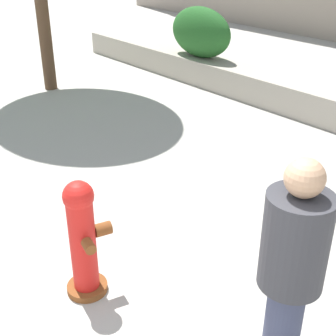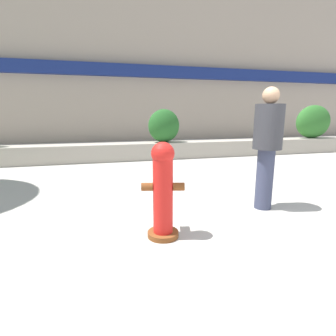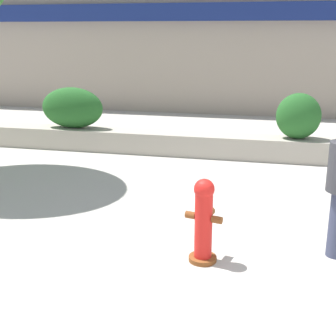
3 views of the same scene
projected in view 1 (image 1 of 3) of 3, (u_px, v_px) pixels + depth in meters
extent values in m
ellipsoid|color=#235B23|center=(201.00, 32.00, 9.33)|extent=(1.55, 0.62, 0.98)
cylinder|color=brown|center=(87.00, 287.00, 4.09)|extent=(0.42, 0.42, 0.06)
cylinder|color=red|center=(83.00, 245.00, 3.88)|extent=(0.26, 0.26, 0.85)
sphere|color=red|center=(78.00, 196.00, 3.67)|extent=(0.25, 0.25, 0.25)
cylinder|color=brown|center=(103.00, 229.00, 3.91)|extent=(0.14, 0.16, 0.11)
cylinder|color=brown|center=(89.00, 246.00, 3.70)|extent=(0.14, 0.12, 0.09)
cylinder|color=brown|center=(76.00, 224.00, 3.97)|extent=(0.14, 0.12, 0.09)
cylinder|color=brown|center=(42.00, 11.00, 8.63)|extent=(0.24, 0.24, 2.94)
cylinder|color=#383D56|center=(281.00, 335.00, 3.08)|extent=(0.29, 0.29, 0.88)
cylinder|color=#333338|center=(295.00, 242.00, 2.74)|extent=(0.49, 0.49, 0.62)
sphere|color=tan|center=(305.00, 178.00, 2.55)|extent=(0.23, 0.23, 0.23)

